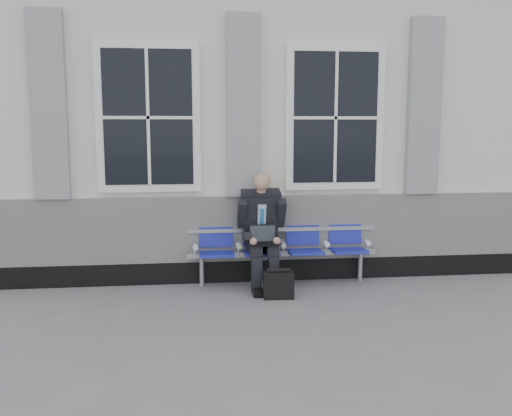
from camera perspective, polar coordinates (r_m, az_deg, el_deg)
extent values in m
plane|color=slate|center=(6.77, 7.73, -10.35)|extent=(70.00, 70.00, 0.00)
cube|color=silver|center=(9.84, 2.85, 7.99)|extent=(14.00, 4.00, 4.20)
cube|color=black|center=(8.10, 5.15, -6.06)|extent=(14.00, 0.10, 0.30)
cube|color=silver|center=(7.96, 5.22, -1.89)|extent=(14.00, 0.08, 0.90)
cube|color=gray|center=(7.85, -20.03, 9.60)|extent=(0.45, 0.14, 2.40)
cube|color=gray|center=(7.68, -1.27, 10.13)|extent=(0.45, 0.14, 2.40)
cube|color=gray|center=(8.30, 16.43, 9.67)|extent=(0.45, 0.14, 2.40)
cube|color=white|center=(7.68, -10.72, 8.87)|extent=(1.35, 0.10, 1.95)
cube|color=black|center=(7.63, -10.74, 8.87)|extent=(1.15, 0.02, 1.75)
cube|color=white|center=(7.92, 7.87, 8.92)|extent=(1.35, 0.10, 1.95)
cube|color=black|center=(7.87, 7.97, 8.92)|extent=(1.15, 0.02, 1.75)
cube|color=#9EA0A3|center=(7.80, 2.66, -4.55)|extent=(2.60, 0.07, 0.07)
cube|color=#9EA0A3|center=(7.86, 2.53, -2.15)|extent=(2.60, 0.05, 0.05)
cylinder|color=#9EA0A3|center=(7.76, -5.45, -6.37)|extent=(0.06, 0.06, 0.39)
cylinder|color=#9EA0A3|center=(8.10, 10.38, -5.83)|extent=(0.06, 0.06, 0.39)
cube|color=#171F9F|center=(7.63, -3.95, -4.64)|extent=(0.46, 0.42, 0.07)
cube|color=#171F9F|center=(7.78, -4.05, -2.42)|extent=(0.46, 0.10, 0.40)
cube|color=#171F9F|center=(7.68, 0.54, -4.53)|extent=(0.46, 0.42, 0.07)
cube|color=#171F9F|center=(7.83, 0.35, -2.33)|extent=(0.46, 0.10, 0.40)
cube|color=#171F9F|center=(7.77, 4.94, -4.40)|extent=(0.46, 0.42, 0.07)
cube|color=#171F9F|center=(7.92, 4.66, -2.23)|extent=(0.46, 0.10, 0.40)
cube|color=#171F9F|center=(7.92, 9.21, -4.24)|extent=(0.46, 0.42, 0.07)
cube|color=#171F9F|center=(8.06, 8.85, -2.12)|extent=(0.46, 0.10, 0.40)
cylinder|color=white|center=(7.63, -6.08, -3.90)|extent=(0.07, 0.12, 0.07)
cylinder|color=white|center=(7.65, -1.72, -3.81)|extent=(0.07, 0.12, 0.07)
cylinder|color=white|center=(7.73, 2.72, -3.69)|extent=(0.07, 0.12, 0.07)
cylinder|color=white|center=(7.85, 7.06, -3.56)|extent=(0.07, 0.12, 0.07)
cylinder|color=white|center=(8.00, 11.10, -3.42)|extent=(0.07, 0.12, 0.07)
cube|color=black|center=(7.36, 0.13, -8.32)|extent=(0.12, 0.28, 0.10)
cube|color=black|center=(7.39, 1.82, -8.26)|extent=(0.12, 0.28, 0.10)
cube|color=black|center=(7.37, 0.07, -6.72)|extent=(0.13, 0.14, 0.47)
cube|color=black|center=(7.40, 1.75, -6.66)|extent=(0.13, 0.14, 0.47)
cube|color=black|center=(7.53, -0.16, -4.03)|extent=(0.16, 0.49, 0.15)
cube|color=black|center=(7.56, 1.48, -3.99)|extent=(0.16, 0.49, 0.15)
cube|color=black|center=(7.69, 0.45, -1.05)|extent=(0.46, 0.37, 0.69)
cube|color=#ACCBE2|center=(7.56, 0.58, -1.05)|extent=(0.11, 0.10, 0.39)
cube|color=#276CB8|center=(7.55, 0.59, -1.23)|extent=(0.05, 0.08, 0.32)
cube|color=black|center=(7.61, 0.48, 1.33)|extent=(0.52, 0.26, 0.16)
cylinder|color=tan|center=(7.55, 0.54, 1.86)|extent=(0.12, 0.12, 0.11)
sphere|color=tan|center=(7.47, 0.60, 2.63)|extent=(0.23, 0.23, 0.23)
cube|color=black|center=(7.54, -1.41, -0.57)|extent=(0.11, 0.31, 0.40)
cube|color=black|center=(7.61, 2.51, -0.50)|extent=(0.11, 0.31, 0.40)
cube|color=black|center=(7.40, -0.92, -2.80)|extent=(0.10, 0.34, 0.15)
cube|color=black|center=(7.45, 2.41, -2.72)|extent=(0.10, 0.34, 0.15)
sphere|color=tan|center=(7.26, -0.27, -3.36)|extent=(0.10, 0.10, 0.10)
sphere|color=tan|center=(7.30, 2.11, -3.29)|extent=(0.10, 0.10, 0.10)
cube|color=black|center=(7.38, 0.82, -3.60)|extent=(0.36, 0.25, 0.02)
cube|color=black|center=(7.48, 0.69, -2.55)|extent=(0.36, 0.10, 0.23)
cube|color=black|center=(7.47, 0.70, -2.56)|extent=(0.33, 0.08, 0.20)
cube|color=black|center=(7.20, 2.27, -7.73)|extent=(0.39, 0.18, 0.34)
cylinder|color=black|center=(7.15, 2.28, -6.27)|extent=(0.30, 0.07, 0.06)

